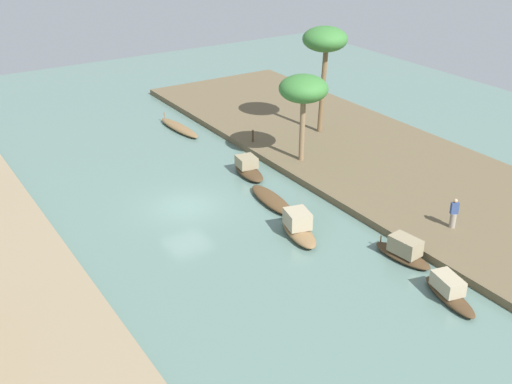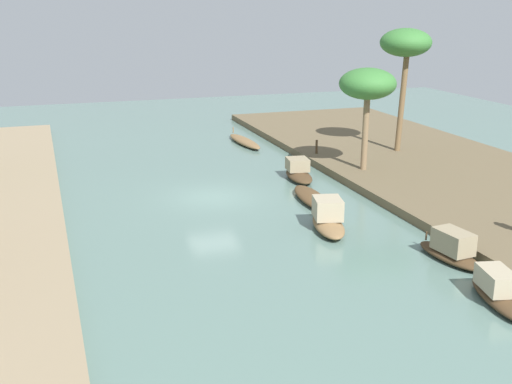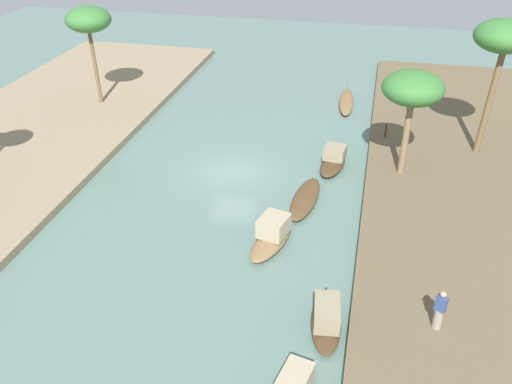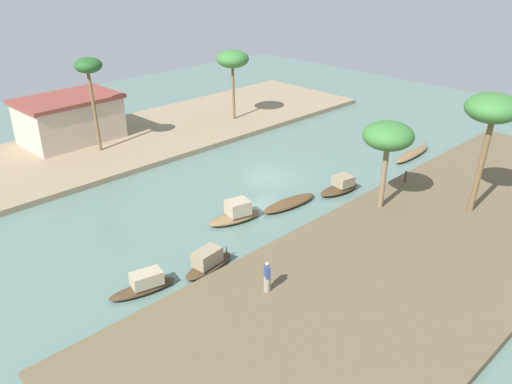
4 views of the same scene
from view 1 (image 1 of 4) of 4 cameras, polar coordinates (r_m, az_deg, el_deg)
river_water at (r=36.86m, az=-6.33°, el=-1.31°), size 69.90×69.90×0.00m
riverbank_left at (r=43.86m, az=9.77°, el=3.32°), size 42.62×12.63×0.43m
sampan_near_left_bank at (r=36.96m, az=1.40°, el=-0.69°), size 4.45×1.59×0.44m
sampan_midstream at (r=29.88m, az=16.88°, el=-8.46°), size 3.55×1.70×1.08m
sampan_foreground at (r=48.54m, az=-6.88°, el=5.73°), size 5.22×1.30×0.81m
sampan_downstream_large at (r=40.55m, az=-0.71°, el=2.12°), size 3.45×1.67×1.14m
sampan_with_red_awning at (r=33.51m, az=3.81°, el=-3.13°), size 3.68×2.02×1.37m
sampan_with_tall_canopy at (r=32.23m, az=13.09°, el=-5.17°), size 3.36×1.48×1.22m
person_on_near_bank at (r=34.82m, az=17.26°, el=-1.95°), size 0.44×0.45×1.66m
mooring_post at (r=44.75m, az=-0.29°, el=5.05°), size 0.14×0.14×0.85m
palm_tree_left_near at (r=40.37m, az=4.27°, el=9.11°), size 3.12×3.12×5.67m
palm_tree_left_far at (r=45.31m, az=6.19°, el=13.26°), size 3.13×3.13×7.58m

